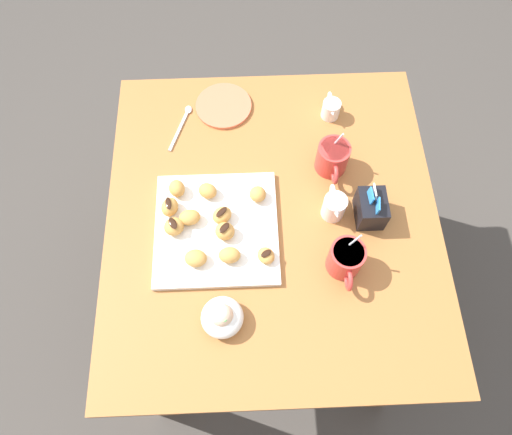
{
  "coord_description": "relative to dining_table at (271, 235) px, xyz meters",
  "views": [
    {
      "loc": [
        0.52,
        -0.06,
        1.84
      ],
      "look_at": [
        0.01,
        -0.04,
        0.76
      ],
      "focal_mm": 32.34,
      "sensor_mm": 36.0,
      "label": 1
    }
  ],
  "objects": [
    {
      "name": "dining_table",
      "position": [
        0.0,
        0.0,
        0.0
      ],
      "size": [
        0.95,
        0.88,
        0.74
      ],
      "color": "#A36633",
      "rests_on": "ground_plane"
    },
    {
      "name": "ground_plane",
      "position": [
        0.0,
        0.0,
        -0.6
      ],
      "size": [
        8.0,
        8.0,
        0.0
      ],
      "primitive_type": "plane",
      "color": "#423D38"
    },
    {
      "name": "saucer_coral_left",
      "position": [
        -0.36,
        -0.13,
        0.14
      ],
      "size": [
        0.17,
        0.17,
        0.01
      ],
      "primitive_type": "cylinder",
      "color": "#E5704C",
      "rests_on": "dining_table"
    },
    {
      "name": "beignet_2",
      "position": [
        -0.05,
        -0.04,
        0.17
      ],
      "size": [
        0.06,
        0.06,
        0.04
      ],
      "primitive_type": "ellipsoid",
      "rotation": [
        0.0,
        0.0,
        5.04
      ],
      "color": "#D19347",
      "rests_on": "pastry_plate_square"
    },
    {
      "name": "coffee_mug_red_left",
      "position": [
        -0.14,
        0.17,
        0.18
      ],
      "size": [
        0.13,
        0.09,
        0.14
      ],
      "color": "red",
      "rests_on": "dining_table"
    },
    {
      "name": "beignet_4",
      "position": [
        0.12,
        -0.2,
        0.17
      ],
      "size": [
        0.05,
        0.06,
        0.03
      ],
      "primitive_type": "ellipsoid",
      "rotation": [
        0.0,
        0.0,
        4.58
      ],
      "color": "#D19347",
      "rests_on": "pastry_plate_square"
    },
    {
      "name": "cream_pitcher_white",
      "position": [
        0.0,
        0.16,
        0.17
      ],
      "size": [
        0.1,
        0.06,
        0.07
      ],
      "color": "white",
      "rests_on": "dining_table"
    },
    {
      "name": "chocolate_drizzle_1",
      "position": [
        0.04,
        -0.25,
        0.19
      ],
      "size": [
        0.04,
        0.03,
        0.0
      ],
      "primitive_type": "ellipsoid",
      "rotation": [
        0.0,
        0.0,
        3.6
      ],
      "color": "black",
      "rests_on": "beignet_1"
    },
    {
      "name": "coffee_mug_red_right",
      "position": [
        0.15,
        0.17,
        0.18
      ],
      "size": [
        0.13,
        0.09,
        0.14
      ],
      "color": "red",
      "rests_on": "dining_table"
    },
    {
      "name": "beignet_8",
      "position": [
        0.12,
        -0.11,
        0.17
      ],
      "size": [
        0.04,
        0.06,
        0.04
      ],
      "primitive_type": "ellipsoid",
      "rotation": [
        0.0,
        0.0,
        4.68
      ],
      "color": "#D19347",
      "rests_on": "pastry_plate_square"
    },
    {
      "name": "chocolate_drizzle_10",
      "position": [
        0.01,
        -0.13,
        0.19
      ],
      "size": [
        0.04,
        0.04,
        0.0
      ],
      "primitive_type": "ellipsoid",
      "rotation": [
        0.0,
        0.0,
        5.5
      ],
      "color": "black",
      "rests_on": "beignet_10"
    },
    {
      "name": "chocolate_drizzle_6",
      "position": [
        0.06,
        -0.12,
        0.19
      ],
      "size": [
        0.04,
        0.03,
        0.0
      ],
      "primitive_type": "ellipsoid",
      "rotation": [
        0.0,
        0.0,
        5.58
      ],
      "color": "black",
      "rests_on": "beignet_6"
    },
    {
      "name": "loose_spoon_near_saucer",
      "position": [
        -0.31,
        -0.25,
        0.14
      ],
      "size": [
        0.16,
        0.06,
        0.01
      ],
      "color": "silver",
      "rests_on": "dining_table"
    },
    {
      "name": "beignet_0",
      "position": [
        0.01,
        -0.21,
        0.17
      ],
      "size": [
        0.05,
        0.06,
        0.04
      ],
      "primitive_type": "ellipsoid",
      "rotation": [
        0.0,
        0.0,
        1.68
      ],
      "color": "#D19347",
      "rests_on": "pastry_plate_square"
    },
    {
      "name": "chocolate_drizzle_7",
      "position": [
        -0.02,
        -0.27,
        0.19
      ],
      "size": [
        0.04,
        0.02,
        0.0
      ],
      "primitive_type": "ellipsoid",
      "rotation": [
        0.0,
        0.0,
        3.31
      ],
      "color": "black",
      "rests_on": "beignet_7"
    },
    {
      "name": "beignet_3",
      "position": [
        -0.06,
        -0.17,
        0.17
      ],
      "size": [
        0.06,
        0.06,
        0.03
      ],
      "primitive_type": "ellipsoid",
      "rotation": [
        0.0,
        0.0,
        5.79
      ],
      "color": "#D19347",
      "rests_on": "pastry_plate_square"
    },
    {
      "name": "beignet_1",
      "position": [
        0.04,
        -0.25,
        0.17
      ],
      "size": [
        0.06,
        0.06,
        0.04
      ],
      "primitive_type": "ellipsoid",
      "rotation": [
        0.0,
        0.0,
        3.51
      ],
      "color": "#D19347",
      "rests_on": "pastry_plate_square"
    },
    {
      "name": "sugar_caddy",
      "position": [
        0.01,
        0.25,
        0.18
      ],
      "size": [
        0.09,
        0.07,
        0.11
      ],
      "color": "black",
      "rests_on": "dining_table"
    },
    {
      "name": "beignet_9",
      "position": [
        -0.07,
        -0.25,
        0.17
      ],
      "size": [
        0.06,
        0.05,
        0.04
      ],
      "primitive_type": "ellipsoid",
      "rotation": [
        0.0,
        0.0,
        0.33
      ],
      "color": "#D19347",
      "rests_on": "pastry_plate_square"
    },
    {
      "name": "ice_cream_bowl",
      "position": [
        0.27,
        -0.13,
        0.17
      ],
      "size": [
        0.1,
        0.1,
        0.07
      ],
      "color": "white",
      "rests_on": "dining_table"
    },
    {
      "name": "beignet_6",
      "position": [
        0.06,
        -0.12,
        0.17
      ],
      "size": [
        0.06,
        0.07,
        0.04
      ],
      "primitive_type": "ellipsoid",
      "rotation": [
        0.0,
        0.0,
        5.81
      ],
      "color": "#D19347",
      "rests_on": "pastry_plate_square"
    },
    {
      "name": "chocolate_drizzle_5",
      "position": [
        0.12,
        -0.02,
        0.18
      ],
      "size": [
        0.03,
        0.03,
        0.0
      ],
      "primitive_type": "ellipsoid",
      "rotation": [
        0.0,
        0.0,
        5.27
      ],
      "color": "black",
      "rests_on": "beignet_5"
    },
    {
      "name": "beignet_10",
      "position": [
        0.01,
        -0.13,
        0.17
      ],
      "size": [
        0.07,
        0.07,
        0.04
      ],
      "primitive_type": "ellipsoid",
      "rotation": [
        0.0,
        0.0,
        5.4
      ],
      "color": "#D19347",
      "rests_on": "pastry_plate_square"
    },
    {
      "name": "beignet_7",
      "position": [
        -0.02,
        -0.27,
        0.17
      ],
      "size": [
        0.06,
        0.05,
        0.04
      ],
      "primitive_type": "ellipsoid",
      "rotation": [
        0.0,
        0.0,
        2.88
      ],
      "color": "#D19347",
      "rests_on": "pastry_plate_square"
    },
    {
      "name": "chocolate_sauce_pitcher",
      "position": [
        -0.32,
        0.18,
        0.17
      ],
      "size": [
        0.09,
        0.05,
        0.06
      ],
      "color": "white",
      "rests_on": "dining_table"
    },
    {
      "name": "pastry_plate_square",
      "position": [
        0.04,
        -0.15,
        0.14
      ],
      "size": [
        0.32,
        0.32,
        0.02
      ],
      "primitive_type": "cube",
      "color": "white",
      "rests_on": "dining_table"
    },
    {
      "name": "beignet_5",
      "position": [
        0.12,
        -0.02,
        0.16
      ],
      "size": [
        0.06,
        0.06,
        0.03
      ],
      "primitive_type": "ellipsoid",
      "rotation": [
        0.0,
        0.0,
        5.28
      ],
      "color": "#D19347",
      "rests_on": "pastry_plate_square"
    }
  ]
}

